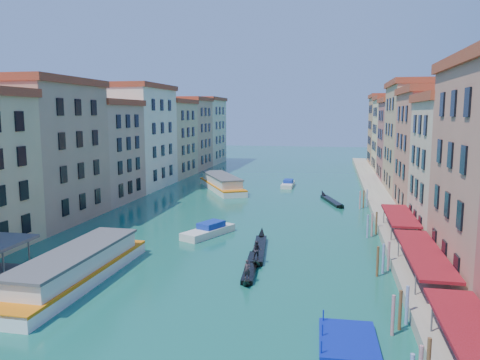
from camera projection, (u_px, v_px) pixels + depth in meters
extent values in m
cube|color=tan|center=(41.00, 154.00, 65.29)|extent=(12.00, 17.00, 19.00)
cube|color=maroon|center=(36.00, 81.00, 63.88)|extent=(12.80, 17.40, 1.00)
cube|color=tan|center=(96.00, 154.00, 80.50)|extent=(12.00, 14.00, 16.50)
cube|color=maroon|center=(94.00, 102.00, 79.27)|extent=(12.80, 14.40, 1.00)
cube|color=beige|center=(135.00, 139.00, 95.78)|extent=(12.00, 18.00, 20.00)
cube|color=maroon|center=(133.00, 87.00, 94.30)|extent=(12.80, 18.40, 1.00)
cube|color=tan|center=(164.00, 140.00, 112.45)|extent=(12.00, 16.00, 17.50)
cube|color=maroon|center=(163.00, 101.00, 111.15)|extent=(12.80, 16.40, 1.00)
cube|color=tan|center=(184.00, 135.00, 127.42)|extent=(12.00, 15.00, 18.50)
cube|color=maroon|center=(184.00, 99.00, 126.05)|extent=(12.80, 15.40, 1.00)
cube|color=beige|center=(201.00, 132.00, 142.91)|extent=(12.00, 17.00, 19.00)
cube|color=maroon|center=(200.00, 99.00, 141.50)|extent=(12.80, 17.40, 1.00)
cube|color=tan|center=(473.00, 174.00, 53.97)|extent=(12.00, 14.00, 16.50)
cube|color=maroon|center=(478.00, 97.00, 52.73)|extent=(12.80, 14.40, 1.00)
cube|color=#BC7155|center=(444.00, 156.00, 68.42)|extent=(12.00, 16.00, 18.00)
cube|color=maroon|center=(448.00, 90.00, 67.08)|extent=(12.80, 16.40, 1.00)
cube|color=tan|center=(423.00, 142.00, 84.77)|extent=(12.00, 18.00, 20.00)
cube|color=maroon|center=(426.00, 83.00, 83.29)|extent=(12.80, 18.40, 1.00)
cube|color=#A65951|center=(409.00, 143.00, 100.96)|extent=(12.00, 15.00, 17.50)
cube|color=maroon|center=(411.00, 100.00, 99.65)|extent=(12.80, 15.40, 1.00)
cube|color=#DFBE84|center=(399.00, 138.00, 115.93)|extent=(12.00, 16.00, 18.50)
cube|color=maroon|center=(401.00, 98.00, 114.55)|extent=(12.80, 16.40, 1.00)
cube|color=tan|center=(392.00, 133.00, 131.86)|extent=(12.00, 17.00, 19.50)
cube|color=maroon|center=(393.00, 96.00, 130.42)|extent=(12.80, 17.40, 1.00)
cube|color=gray|center=(378.00, 198.00, 81.86)|extent=(4.00, 140.00, 1.00)
cube|color=maroon|center=(476.00, 336.00, 25.67)|extent=(3.20, 13.50, 0.25)
cylinder|color=#535356|center=(431.00, 324.00, 30.53)|extent=(0.12, 0.12, 3.00)
cube|color=maroon|center=(423.00, 252.00, 41.20)|extent=(3.20, 15.30, 0.25)
cylinder|color=#535356|center=(415.00, 289.00, 36.74)|extent=(0.12, 0.12, 3.00)
cylinder|color=#535356|center=(398.00, 251.00, 46.63)|extent=(0.12, 0.12, 3.00)
cube|color=maroon|center=(400.00, 215.00, 56.24)|extent=(3.20, 12.60, 0.25)
cylinder|color=#535356|center=(391.00, 236.00, 52.65)|extent=(0.12, 0.12, 3.00)
cylinder|color=#535356|center=(384.00, 219.00, 60.80)|extent=(0.12, 0.12, 3.00)
cylinder|color=brown|center=(393.00, 318.00, 31.98)|extent=(0.24, 0.24, 3.20)
cylinder|color=brown|center=(400.00, 312.00, 32.83)|extent=(0.24, 0.24, 3.20)
cylinder|color=brown|center=(407.00, 307.00, 33.68)|extent=(0.24, 0.24, 3.20)
cylinder|color=brown|center=(378.00, 263.00, 43.62)|extent=(0.24, 0.24, 3.20)
cylinder|color=brown|center=(383.00, 260.00, 44.47)|extent=(0.24, 0.24, 3.20)
cylinder|color=brown|center=(389.00, 257.00, 45.33)|extent=(0.24, 0.24, 3.20)
cylinder|color=brown|center=(368.00, 228.00, 57.21)|extent=(0.24, 0.24, 3.20)
cylinder|color=brown|center=(372.00, 226.00, 58.06)|extent=(0.24, 0.24, 3.20)
cylinder|color=brown|center=(376.00, 224.00, 58.91)|extent=(0.24, 0.24, 3.20)
cylinder|color=brown|center=(360.00, 201.00, 74.67)|extent=(0.24, 0.24, 3.20)
cylinder|color=brown|center=(364.00, 200.00, 75.52)|extent=(0.24, 0.24, 3.20)
cylinder|color=brown|center=(367.00, 199.00, 76.38)|extent=(0.24, 0.24, 3.20)
cube|color=white|center=(77.00, 275.00, 42.31)|extent=(4.67, 20.11, 1.20)
cube|color=silver|center=(76.00, 262.00, 42.13)|extent=(4.14, 16.09, 1.61)
cube|color=#535356|center=(76.00, 251.00, 41.99)|extent=(4.45, 16.59, 0.25)
cube|color=orange|center=(77.00, 270.00, 42.23)|extent=(4.72, 20.11, 0.25)
cube|color=white|center=(222.00, 187.00, 93.57)|extent=(13.45, 19.77, 1.20)
cube|color=silver|center=(222.00, 180.00, 93.38)|extent=(11.11, 16.01, 1.60)
cube|color=#535356|center=(222.00, 176.00, 93.25)|extent=(11.62, 16.59, 0.25)
cube|color=orange|center=(222.00, 184.00, 93.49)|extent=(13.50, 19.79, 0.25)
cube|color=black|center=(251.00, 267.00, 45.86)|extent=(1.85, 9.09, 0.45)
cone|color=black|center=(255.00, 249.00, 50.74)|extent=(1.07, 2.08, 1.68)
cone|color=black|center=(246.00, 282.00, 40.89)|extent=(1.04, 1.74, 1.48)
imported|color=#362B2F|center=(247.00, 269.00, 41.97)|extent=(0.66, 0.46, 1.73)
cube|color=black|center=(259.00, 250.00, 51.63)|extent=(2.30, 10.22, 0.51)
cone|color=black|center=(262.00, 233.00, 57.12)|extent=(1.25, 2.36, 1.89)
cone|color=black|center=(256.00, 263.00, 46.03)|extent=(1.21, 1.97, 1.67)
imported|color=#29252E|center=(257.00, 250.00, 47.24)|extent=(1.02, 0.83, 1.94)
cube|color=black|center=(332.00, 201.00, 80.14)|extent=(4.04, 9.77, 0.49)
cone|color=black|center=(323.00, 193.00, 85.47)|extent=(1.59, 2.39, 1.84)
cone|color=black|center=(342.00, 206.00, 74.71)|extent=(1.47, 2.03, 1.62)
cube|color=silver|center=(208.00, 232.00, 58.46)|extent=(5.58, 8.25, 0.91)
cube|color=#13309D|center=(211.00, 225.00, 58.80)|extent=(3.27, 3.94, 0.79)
cube|color=silver|center=(288.00, 185.00, 97.52)|extent=(2.34, 7.11, 0.81)
cube|color=#13309D|center=(288.00, 181.00, 97.91)|extent=(1.87, 3.06, 0.71)
cube|color=#0A1D9F|center=(348.00, 341.00, 30.84)|extent=(3.95, 5.77, 0.47)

